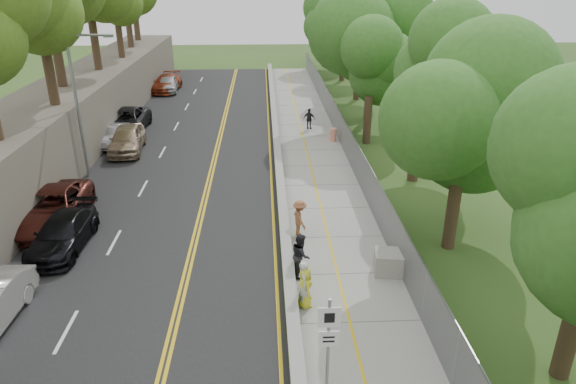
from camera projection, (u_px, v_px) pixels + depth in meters
ground at (285, 326)px, 17.20m from camera, size 140.00×140.00×0.00m
road at (184, 168)px, 30.68m from camera, size 11.20×66.00×0.04m
sidewalk at (316, 166)px, 31.04m from camera, size 4.20×66.00×0.05m
jersey_barrier at (278, 162)px, 30.82m from camera, size 0.42×66.00×0.60m
rock_embankment at (40, 139)px, 29.53m from camera, size 5.00×66.00×4.00m
chainlink_fence at (351, 150)px, 30.74m from camera, size 0.04×66.00×2.00m
trees_fenceside at (399, 47)px, 28.45m from camera, size 7.00×66.00×14.00m
streetlight at (80, 97)px, 27.70m from camera, size 2.52×0.22×8.00m
signpost at (329, 337)px, 13.70m from camera, size 0.62×0.09×3.10m
construction_barrel at (333, 135)px, 35.38m from camera, size 0.53×0.53×0.87m
concrete_block at (392, 263)px, 19.94m from camera, size 1.46×1.18×0.89m
car_2 at (53, 207)px, 23.74m from camera, size 3.00×5.93×1.61m
car_3 at (63, 233)px, 21.67m from camera, size 2.05×4.81×1.38m
car_4 at (127, 139)px, 33.20m from camera, size 2.37×5.07×1.68m
car_5 at (115, 135)px, 34.52m from camera, size 1.47×4.03×1.32m
car_6 at (125, 121)px, 37.16m from camera, size 2.83×6.01×1.66m
car_7 at (167, 83)px, 49.72m from camera, size 2.64×5.46×1.53m
car_8 at (168, 83)px, 49.54m from camera, size 2.03×4.70×1.58m
painter_0 at (305, 287)px, 17.82m from camera, size 0.69×0.87×1.55m
painter_1 at (305, 284)px, 17.77m from camera, size 0.55×0.73×1.78m
painter_2 at (301, 255)px, 19.61m from camera, size 0.69×0.88×1.77m
painter_3 at (300, 218)px, 22.60m from camera, size 0.90×1.22×1.69m
person_far at (309, 119)px, 37.83m from camera, size 0.98×0.68×1.54m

